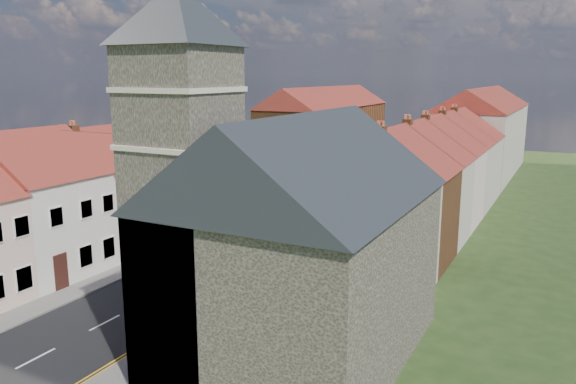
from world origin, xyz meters
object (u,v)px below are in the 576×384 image
(car_near, at_px, (150,273))
(pedestrian_right, at_px, (322,227))
(church, at_px, (285,225))
(lamppost, at_px, (236,184))
(car_mid, at_px, (280,209))
(car_far, at_px, (334,187))

(car_near, xyz_separation_m, pedestrian_right, (5.21, 12.78, 0.30))
(pedestrian_right, bearing_deg, church, 110.97)
(lamppost, relative_size, car_near, 1.43)
(lamppost, xyz_separation_m, pedestrian_right, (7.52, -0.14, -2.52))
(car_near, bearing_deg, car_mid, 72.49)
(car_near, xyz_separation_m, car_far, (-0.60, 28.74, -0.06))
(church, bearing_deg, pedestrian_right, 108.88)
(lamppost, relative_size, car_far, 1.33)
(car_far, bearing_deg, lamppost, -90.77)
(church, distance_m, car_near, 12.60)
(car_near, relative_size, pedestrian_right, 2.33)
(church, xyz_separation_m, pedestrian_right, (-5.65, 16.53, -4.86))
(car_mid, bearing_deg, church, -49.62)
(church, distance_m, pedestrian_right, 18.14)
(church, relative_size, car_far, 3.36)
(lamppost, bearing_deg, car_far, 83.82)
(pedestrian_right, bearing_deg, car_far, -67.92)
(car_near, bearing_deg, church, -38.84)
(pedestrian_right, bearing_deg, car_near, 69.92)
(lamppost, xyz_separation_m, car_far, (1.71, 15.82, -2.88))
(car_mid, bearing_deg, lamppost, -99.28)
(church, height_order, lamppost, church)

